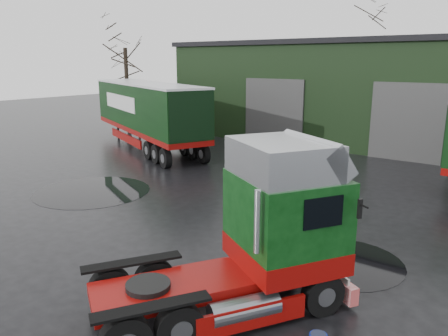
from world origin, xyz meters
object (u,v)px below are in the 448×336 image
at_px(hero_tractor, 215,231).
at_px(trailer_left, 147,115).
at_px(tree_back_a, 366,64).
at_px(tree_left, 126,72).
at_px(warehouse, 438,93).

xyz_separation_m(hero_tractor, trailer_left, (-13.91, 11.48, 0.16)).
xyz_separation_m(hero_tractor, tree_back_a, (-8.54, 33.00, 2.98)).
xyz_separation_m(trailer_left, tree_back_a, (5.37, 21.52, 2.82)).
xyz_separation_m(trailer_left, tree_left, (-5.63, 3.52, 2.32)).
bearing_deg(trailer_left, tree_left, 81.93).
bearing_deg(warehouse, hero_tractor, -88.65).
relative_size(warehouse, tree_left, 3.81).
bearing_deg(warehouse, tree_left, -157.17).
bearing_deg(tree_back_a, warehouse, -51.34).
xyz_separation_m(hero_tractor, tree_left, (-19.54, 15.00, 2.48)).
bearing_deg(hero_tractor, tree_back_a, 135.86).
distance_m(tree_left, tree_back_a, 21.10).
bearing_deg(hero_tractor, warehouse, 122.70).
relative_size(hero_tractor, tree_back_a, 0.60).
height_order(warehouse, tree_left, tree_left).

